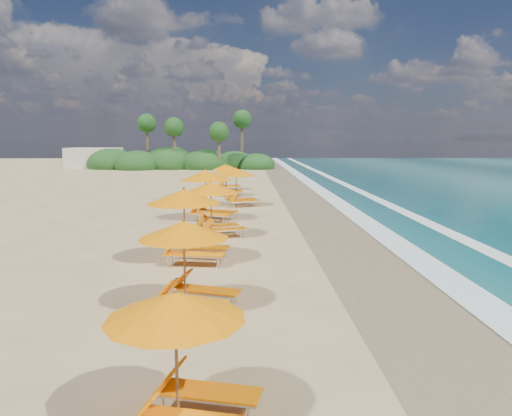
# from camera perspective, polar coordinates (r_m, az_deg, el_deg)

# --- Properties ---
(ground) EXTENTS (160.00, 160.00, 0.00)m
(ground) POSITION_cam_1_polar(r_m,az_deg,el_deg) (20.20, 0.00, -3.37)
(ground) COLOR tan
(ground) RESTS_ON ground
(wet_sand) EXTENTS (4.00, 160.00, 0.01)m
(wet_sand) POSITION_cam_1_polar(r_m,az_deg,el_deg) (20.67, 11.17, -3.24)
(wet_sand) COLOR #8C7653
(wet_sand) RESTS_ON ground
(surf_foam) EXTENTS (4.00, 160.00, 0.01)m
(surf_foam) POSITION_cam_1_polar(r_m,az_deg,el_deg) (21.41, 18.26, -3.05)
(surf_foam) COLOR white
(surf_foam) RESTS_ON ground
(station_1) EXTENTS (2.50, 2.41, 2.05)m
(station_1) POSITION_cam_1_polar(r_m,az_deg,el_deg) (7.05, -8.35, -16.59)
(station_1) COLOR olive
(station_1) RESTS_ON ground
(station_2) EXTENTS (2.82, 2.75, 2.22)m
(station_2) POSITION_cam_1_polar(r_m,az_deg,el_deg) (11.55, -7.87, -6.09)
(station_2) COLOR olive
(station_2) RESTS_ON ground
(station_3) EXTENTS (2.93, 2.76, 2.53)m
(station_3) POSITION_cam_1_polar(r_m,az_deg,el_deg) (15.86, -7.95, -1.48)
(station_3) COLOR olive
(station_3) RESTS_ON ground
(station_4) EXTENTS (3.07, 3.02, 2.38)m
(station_4) POSITION_cam_1_polar(r_m,az_deg,el_deg) (19.95, -4.94, 0.35)
(station_4) COLOR olive
(station_4) RESTS_ON ground
(station_5) EXTENTS (3.36, 3.31, 2.61)m
(station_5) POSITION_cam_1_polar(r_m,az_deg,el_deg) (23.98, -5.62, 1.99)
(station_5) COLOR olive
(station_5) RESTS_ON ground
(station_6) EXTENTS (3.03, 2.95, 2.39)m
(station_6) POSITION_cam_1_polar(r_m,az_deg,el_deg) (28.90, -2.05, 2.87)
(station_6) COLOR olive
(station_6) RESTS_ON ground
(station_7) EXTENTS (2.40, 2.25, 2.13)m
(station_7) POSITION_cam_1_polar(r_m,az_deg,el_deg) (34.09, -3.30, 3.45)
(station_7) COLOR olive
(station_7) RESTS_ON ground
(station_8) EXTENTS (2.48, 2.35, 2.12)m
(station_8) POSITION_cam_1_polar(r_m,az_deg,el_deg) (38.18, -3.44, 3.97)
(station_8) COLOR olive
(station_8) RESTS_ON ground
(treeline) EXTENTS (25.80, 8.80, 9.74)m
(treeline) POSITION_cam_1_polar(r_m,az_deg,el_deg) (66.06, -9.52, 5.56)
(treeline) COLOR #163D14
(treeline) RESTS_ON ground
(beach_building) EXTENTS (7.00, 5.00, 2.80)m
(beach_building) POSITION_cam_1_polar(r_m,az_deg,el_deg) (71.19, -18.93, 5.75)
(beach_building) COLOR beige
(beach_building) RESTS_ON ground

